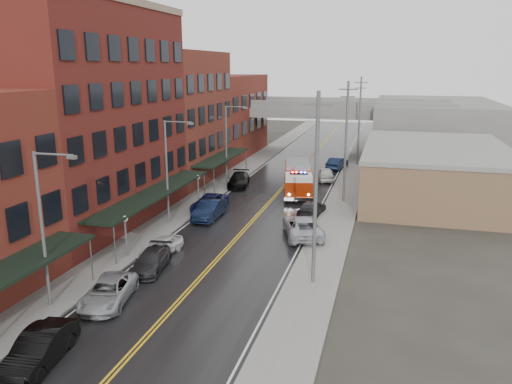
# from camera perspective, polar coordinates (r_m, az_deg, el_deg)

# --- Properties ---
(road) EXTENTS (11.00, 160.00, 0.02)m
(road) POSITION_cam_1_polar(r_m,az_deg,el_deg) (47.39, 0.66, -2.16)
(road) COLOR black
(road) RESTS_ON ground
(sidewalk_left) EXTENTS (3.00, 160.00, 0.15)m
(sidewalk_left) POSITION_cam_1_polar(r_m,az_deg,el_deg) (49.62, -7.54, -1.45)
(sidewalk_left) COLOR slate
(sidewalk_left) RESTS_ON ground
(sidewalk_right) EXTENTS (3.00, 160.00, 0.15)m
(sidewalk_right) POSITION_cam_1_polar(r_m,az_deg,el_deg) (46.18, 9.47, -2.71)
(sidewalk_right) COLOR slate
(sidewalk_right) RESTS_ON ground
(curb_left) EXTENTS (0.30, 160.00, 0.15)m
(curb_left) POSITION_cam_1_polar(r_m,az_deg,el_deg) (49.03, -5.75, -1.59)
(curb_left) COLOR gray
(curb_left) RESTS_ON ground
(curb_right) EXTENTS (0.30, 160.00, 0.15)m
(curb_right) POSITION_cam_1_polar(r_m,az_deg,el_deg) (46.35, 7.44, -2.57)
(curb_right) COLOR gray
(curb_right) RESTS_ON ground
(brick_building_b) EXTENTS (9.00, 20.00, 18.00)m
(brick_building_b) POSITION_cam_1_polar(r_m,az_deg,el_deg) (44.68, -18.60, 7.87)
(brick_building_b) COLOR maroon
(brick_building_b) RESTS_ON ground
(brick_building_c) EXTENTS (9.00, 15.00, 15.00)m
(brick_building_c) POSITION_cam_1_polar(r_m,az_deg,el_deg) (60.12, -9.26, 8.44)
(brick_building_c) COLOR maroon
(brick_building_c) RESTS_ON ground
(brick_building_far) EXTENTS (9.00, 20.00, 12.00)m
(brick_building_far) POSITION_cam_1_polar(r_m,az_deg,el_deg) (76.48, -3.81, 8.67)
(brick_building_far) COLOR maroon
(brick_building_far) RESTS_ON ground
(tan_building) EXTENTS (14.00, 22.00, 5.00)m
(tan_building) POSITION_cam_1_polar(r_m,az_deg,el_deg) (55.33, 19.65, 2.05)
(tan_building) COLOR brown
(tan_building) RESTS_ON ground
(right_far_block) EXTENTS (18.00, 30.00, 8.00)m
(right_far_block) POSITION_cam_1_polar(r_m,az_deg,el_deg) (84.83, 19.66, 7.07)
(right_far_block) COLOR slate
(right_far_block) RESTS_ON ground
(awning_1) EXTENTS (2.60, 18.00, 3.09)m
(awning_1) POSITION_cam_1_polar(r_m,az_deg,el_deg) (42.81, -11.46, -0.11)
(awning_1) COLOR black
(awning_1) RESTS_ON ground
(awning_2) EXTENTS (2.60, 13.00, 3.09)m
(awning_2) POSITION_cam_1_polar(r_m,az_deg,el_deg) (58.61, -3.88, 3.99)
(awning_2) COLOR black
(awning_2) RESTS_ON ground
(globe_lamp_1) EXTENTS (0.44, 0.44, 3.12)m
(globe_lamp_1) POSITION_cam_1_polar(r_m,az_deg,el_deg) (36.58, -14.72, -3.87)
(globe_lamp_1) COLOR #59595B
(globe_lamp_1) RESTS_ON ground
(globe_lamp_2) EXTENTS (0.44, 0.44, 3.12)m
(globe_lamp_2) POSITION_cam_1_polar(r_m,az_deg,el_deg) (48.74, -6.64, 1.01)
(globe_lamp_2) COLOR #59595B
(globe_lamp_2) RESTS_ON ground
(street_lamp_0) EXTENTS (2.64, 0.22, 9.00)m
(street_lamp_0) POSITION_cam_1_polar(r_m,az_deg,el_deg) (29.52, -22.96, -3.06)
(street_lamp_0) COLOR #59595B
(street_lamp_0) RESTS_ON ground
(street_lamp_1) EXTENTS (2.64, 0.22, 9.00)m
(street_lamp_1) POSITION_cam_1_polar(r_m,az_deg,el_deg) (42.81, -9.88, 2.98)
(street_lamp_1) COLOR #59595B
(street_lamp_1) RESTS_ON ground
(street_lamp_2) EXTENTS (2.64, 0.22, 9.00)m
(street_lamp_2) POSITION_cam_1_polar(r_m,az_deg,el_deg) (57.50, -3.19, 6.02)
(street_lamp_2) COLOR #59595B
(street_lamp_2) RESTS_ON ground
(utility_pole_0) EXTENTS (1.80, 0.24, 12.00)m
(utility_pole_0) POSITION_cam_1_polar(r_m,az_deg,el_deg) (30.17, 6.85, 0.56)
(utility_pole_0) COLOR #59595B
(utility_pole_0) RESTS_ON ground
(utility_pole_1) EXTENTS (1.80, 0.24, 12.00)m
(utility_pole_1) POSITION_cam_1_polar(r_m,az_deg,el_deg) (49.72, 10.24, 5.83)
(utility_pole_1) COLOR #59595B
(utility_pole_1) RESTS_ON ground
(utility_pole_2) EXTENTS (1.80, 0.24, 12.00)m
(utility_pole_2) POSITION_cam_1_polar(r_m,az_deg,el_deg) (69.52, 11.73, 8.10)
(utility_pole_2) COLOR #59595B
(utility_pole_2) RESTS_ON ground
(overpass) EXTENTS (40.00, 10.00, 7.50)m
(overpass) POSITION_cam_1_polar(r_m,az_deg,el_deg) (77.23, 6.66, 8.65)
(overpass) COLOR slate
(overpass) RESTS_ON ground
(fire_truck) EXTENTS (4.93, 9.25, 3.23)m
(fire_truck) POSITION_cam_1_polar(r_m,az_deg,el_deg) (53.40, 4.81, 1.61)
(fire_truck) COLOR maroon
(fire_truck) RESTS_ON ground
(parked_car_left_1) EXTENTS (2.34, 4.98, 1.58)m
(parked_car_left_1) POSITION_cam_1_polar(r_m,az_deg,el_deg) (25.96, -23.52, -16.10)
(parked_car_left_1) COLOR black
(parked_car_left_1) RESTS_ON ground
(parked_car_left_2) EXTENTS (3.21, 5.34, 1.39)m
(parked_car_left_2) POSITION_cam_1_polar(r_m,az_deg,el_deg) (30.62, -16.53, -10.88)
(parked_car_left_2) COLOR #919598
(parked_car_left_2) RESTS_ON ground
(parked_car_left_3) EXTENTS (2.47, 4.81, 1.33)m
(parked_car_left_3) POSITION_cam_1_polar(r_m,az_deg,el_deg) (34.54, -11.90, -7.69)
(parked_car_left_3) COLOR #232325
(parked_car_left_3) RESTS_ON ground
(parked_car_left_4) EXTENTS (2.30, 4.13, 1.33)m
(parked_car_left_4) POSITION_cam_1_polar(r_m,az_deg,el_deg) (37.07, -10.74, -6.10)
(parked_car_left_4) COLOR silver
(parked_car_left_4) RESTS_ON ground
(parked_car_left_5) EXTENTS (1.79, 5.08, 1.67)m
(parked_car_left_5) POSITION_cam_1_polar(r_m,az_deg,el_deg) (45.01, -5.33, -2.02)
(parked_car_left_5) COLOR black
(parked_car_left_5) RESTS_ON ground
(parked_car_left_6) EXTENTS (2.62, 5.45, 1.50)m
(parked_car_left_6) POSITION_cam_1_polar(r_m,az_deg,el_deg) (47.49, -5.36, -1.26)
(parked_car_left_6) COLOR #121445
(parked_car_left_6) RESTS_ON ground
(parked_car_left_7) EXTENTS (3.03, 5.60, 1.54)m
(parked_car_left_7) POSITION_cam_1_polar(r_m,az_deg,el_deg) (56.81, -1.99, 1.40)
(parked_car_left_7) COLOR black
(parked_car_left_7) RESTS_ON ground
(parked_car_right_0) EXTENTS (4.51, 6.61, 1.68)m
(parked_car_right_0) POSITION_cam_1_polar(r_m,az_deg,el_deg) (40.36, 5.36, -3.94)
(parked_car_right_0) COLOR #B1B3BA
(parked_car_right_0) RESTS_ON ground
(parked_car_right_1) EXTENTS (2.41, 4.78, 1.33)m
(parked_car_right_1) POSITION_cam_1_polar(r_m,az_deg,el_deg) (46.11, 6.36, -1.87)
(parked_car_right_1) COLOR black
(parked_car_right_1) RESTS_ON ground
(parked_car_right_2) EXTENTS (2.90, 4.99, 1.60)m
(parked_car_right_2) POSITION_cam_1_polar(r_m,az_deg,el_deg) (60.29, 7.93, 2.05)
(parked_car_right_2) COLOR silver
(parked_car_right_2) RESTS_ON ground
(parked_car_right_3) EXTENTS (2.64, 5.06, 1.59)m
(parked_car_right_3) POSITION_cam_1_polar(r_m,az_deg,el_deg) (67.25, 9.27, 3.26)
(parked_car_right_3) COLOR black
(parked_car_right_3) RESTS_ON ground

